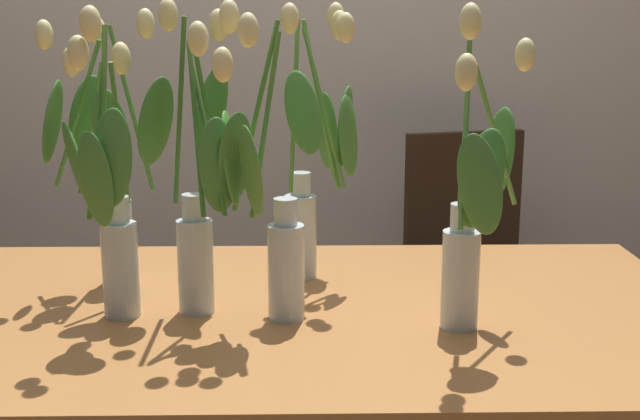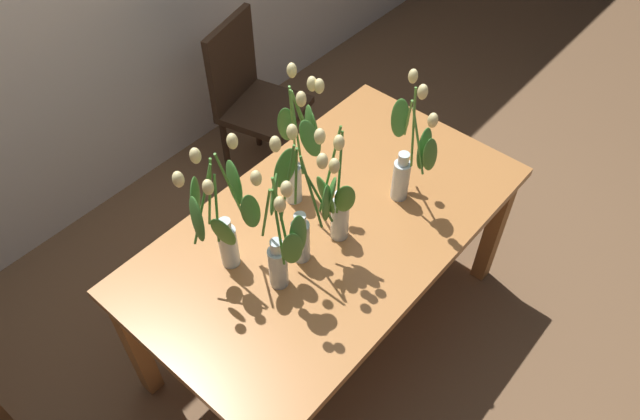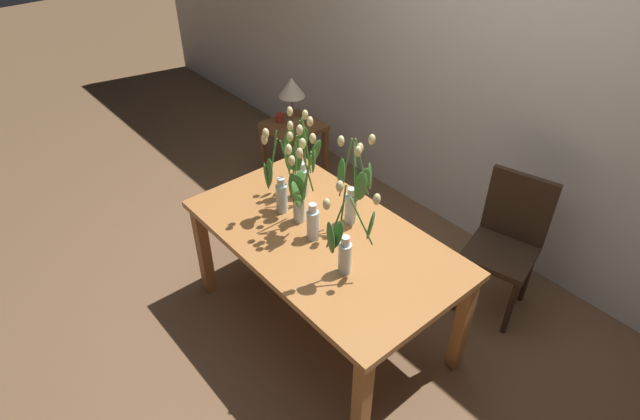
{
  "view_description": "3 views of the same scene",
  "coord_description": "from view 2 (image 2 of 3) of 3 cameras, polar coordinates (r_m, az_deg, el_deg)",
  "views": [
    {
      "loc": [
        0.02,
        -1.55,
        1.29
      ],
      "look_at": [
        0.05,
        0.06,
        0.92
      ],
      "focal_mm": 47.21,
      "sensor_mm": 36.0,
      "label": 1
    },
    {
      "loc": [
        -1.18,
        -0.98,
        2.54
      ],
      "look_at": [
        -0.07,
        -0.01,
        0.89
      ],
      "focal_mm": 34.2,
      "sensor_mm": 36.0,
      "label": 2
    },
    {
      "loc": [
        1.72,
        -1.48,
        2.6
      ],
      "look_at": [
        0.02,
        -0.04,
        0.94
      ],
      "focal_mm": 29.39,
      "sensor_mm": 36.0,
      "label": 3
    }
  ],
  "objects": [
    {
      "name": "ground_plane",
      "position": [
        2.96,
        0.74,
        -10.71
      ],
      "size": [
        18.0,
        18.0,
        0.0
      ],
      "primitive_type": "plane",
      "color": "brown"
    },
    {
      "name": "dining_table",
      "position": [
        2.43,
        0.88,
        -2.77
      ],
      "size": [
        1.6,
        0.9,
        0.74
      ],
      "color": "#B7753D",
      "rests_on": "ground"
    },
    {
      "name": "tulip_vase_0",
      "position": [
        2.35,
        8.24,
        4.71
      ],
      "size": [
        0.18,
        0.25,
        0.57
      ],
      "color": "silver",
      "rests_on": "dining_table"
    },
    {
      "name": "tulip_vase_1",
      "position": [
        2.18,
        1.69,
        0.2
      ],
      "size": [
        0.16,
        0.16,
        0.58
      ],
      "color": "silver",
      "rests_on": "dining_table"
    },
    {
      "name": "tulip_vase_2",
      "position": [
        2.03,
        -3.92,
        -3.64
      ],
      "size": [
        0.13,
        0.21,
        0.57
      ],
      "color": "silver",
      "rests_on": "dining_table"
    },
    {
      "name": "tulip_vase_3",
      "position": [
        2.09,
        -9.32,
        -1.24
      ],
      "size": [
        0.25,
        0.19,
        0.57
      ],
      "color": "silver",
      "rests_on": "dining_table"
    },
    {
      "name": "tulip_vase_4",
      "position": [
        2.09,
        -1.65,
        -0.22
      ],
      "size": [
        0.25,
        0.23,
        0.58
      ],
      "color": "silver",
      "rests_on": "dining_table"
    },
    {
      "name": "tulip_vase_5",
      "position": [
        2.3,
        -1.98,
        5.44
      ],
      "size": [
        0.18,
        0.24,
        0.58
      ],
      "color": "silver",
      "rests_on": "dining_table"
    },
    {
      "name": "dining_chair",
      "position": [
        3.33,
        -6.46,
        10.68
      ],
      "size": [
        0.49,
        0.49,
        0.93
      ],
      "color": "#382619",
      "rests_on": "ground"
    }
  ]
}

